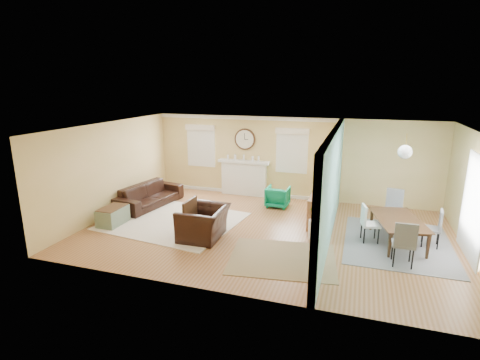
{
  "coord_description": "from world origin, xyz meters",
  "views": [
    {
      "loc": [
        2.09,
        -8.56,
        3.64
      ],
      "look_at": [
        -0.8,
        0.3,
        1.2
      ],
      "focal_mm": 28.0,
      "sensor_mm": 36.0,
      "label": 1
    }
  ],
  "objects_px": {
    "dining_table": "(399,231)",
    "eames_chair": "(204,223)",
    "sofa": "(150,195)",
    "credenza": "(321,208)",
    "green_chair": "(278,197)"
  },
  "relations": [
    {
      "from": "sofa",
      "to": "credenza",
      "type": "bearing_deg",
      "value": -78.74
    },
    {
      "from": "eames_chair",
      "to": "credenza",
      "type": "height_order",
      "value": "credenza"
    },
    {
      "from": "credenza",
      "to": "dining_table",
      "type": "xyz_separation_m",
      "value": [
        1.87,
        -0.86,
        -0.1
      ]
    },
    {
      "from": "eames_chair",
      "to": "dining_table",
      "type": "relative_size",
      "value": 0.69
    },
    {
      "from": "eames_chair",
      "to": "dining_table",
      "type": "xyz_separation_m",
      "value": [
        4.42,
        1.1,
        -0.08
      ]
    },
    {
      "from": "sofa",
      "to": "credenza",
      "type": "height_order",
      "value": "credenza"
    },
    {
      "from": "green_chair",
      "to": "credenza",
      "type": "distance_m",
      "value": 1.65
    },
    {
      "from": "dining_table",
      "to": "eames_chair",
      "type": "bearing_deg",
      "value": 90.97
    },
    {
      "from": "eames_chair",
      "to": "credenza",
      "type": "relative_size",
      "value": 0.73
    },
    {
      "from": "credenza",
      "to": "green_chair",
      "type": "bearing_deg",
      "value": 146.42
    },
    {
      "from": "sofa",
      "to": "credenza",
      "type": "distance_m",
      "value": 5.09
    },
    {
      "from": "dining_table",
      "to": "credenza",
      "type": "bearing_deg",
      "value": 52.3
    },
    {
      "from": "sofa",
      "to": "green_chair",
      "type": "relative_size",
      "value": 3.36
    },
    {
      "from": "sofa",
      "to": "eames_chair",
      "type": "bearing_deg",
      "value": -115.73
    },
    {
      "from": "credenza",
      "to": "dining_table",
      "type": "height_order",
      "value": "credenza"
    }
  ]
}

